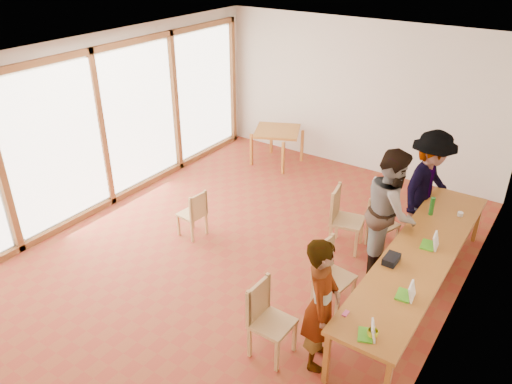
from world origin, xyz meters
TOP-DOWN VIEW (x-y plane):
  - ground at (0.00, 0.00)m, footprint 8.00×8.00m
  - wall_back at (0.00, 4.00)m, footprint 6.00×0.10m
  - wall_right at (3.00, 0.00)m, footprint 0.10×8.00m
  - window_wall at (-2.96, 0.00)m, footprint 0.10×8.00m
  - ceiling at (0.00, 0.00)m, footprint 6.00×8.00m
  - communal_table at (2.50, 0.47)m, footprint 0.80×4.00m
  - side_table at (-1.40, 3.20)m, footprint 0.90×0.90m
  - chair_near at (1.35, -1.44)m, footprint 0.45×0.45m
  - chair_mid at (1.56, -0.26)m, footprint 0.50×0.50m
  - chair_far at (1.10, 1.06)m, footprint 0.55×0.55m
  - chair_empty at (1.57, 1.47)m, footprint 0.49×0.49m
  - chair_spare at (-0.94, 0.01)m, footprint 0.41×0.41m
  - person_near at (1.94, -1.23)m, footprint 0.57×0.70m
  - person_mid at (1.88, 0.96)m, footprint 0.99×1.10m
  - person_far at (2.09, 2.00)m, footprint 0.87×1.29m
  - laptop_near at (2.54, -1.32)m, footprint 0.24×0.25m
  - laptop_mid at (2.65, -0.49)m, footprint 0.22×0.25m
  - laptop_far at (2.57, 0.68)m, footprint 0.24×0.26m
  - yellow_mug at (2.57, -1.30)m, footprint 0.12×0.12m
  - green_bottle at (2.31, 1.51)m, footprint 0.07×0.07m
  - clear_glass at (2.27, 1.66)m, footprint 0.07×0.07m
  - condiment_cup at (2.67, 1.72)m, footprint 0.08×0.08m
  - pink_phone at (2.20, -1.14)m, footprint 0.05×0.10m
  - black_pouch at (2.26, 0.05)m, footprint 0.16×0.26m

SIDE VIEW (x-z plane):
  - ground at x=0.00m, z-range 0.00..0.00m
  - chair_spare at x=-0.94m, z-range 0.28..0.71m
  - chair_empty at x=1.57m, z-range 0.29..0.72m
  - chair_mid at x=1.56m, z-range 0.33..0.83m
  - chair_near at x=1.35m, z-range 0.33..0.84m
  - chair_far at x=1.10m, z-range 0.35..0.88m
  - side_table at x=-1.40m, z-range 0.29..1.04m
  - communal_table at x=2.50m, z-range 0.33..1.08m
  - pink_phone at x=2.20m, z-range 0.75..0.76m
  - condiment_cup at x=2.67m, z-range 0.75..0.81m
  - clear_glass at x=2.27m, z-range 0.75..0.84m
  - black_pouch at x=2.26m, z-range 0.75..0.84m
  - yellow_mug at x=2.57m, z-range 0.75..0.84m
  - laptop_near at x=2.54m, z-range 0.71..0.89m
  - laptop_mid at x=2.65m, z-range 0.71..0.90m
  - laptop_far at x=2.57m, z-range 0.70..0.91m
  - person_near at x=1.94m, z-range 0.00..1.65m
  - green_bottle at x=2.31m, z-range 0.75..1.03m
  - person_far at x=2.09m, z-range 0.00..1.85m
  - person_mid at x=1.88m, z-range 0.00..1.87m
  - wall_back at x=0.00m, z-range 0.00..3.00m
  - wall_right at x=3.00m, z-range 0.00..3.00m
  - window_wall at x=-2.96m, z-range 0.00..3.00m
  - ceiling at x=0.00m, z-range 3.00..3.04m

